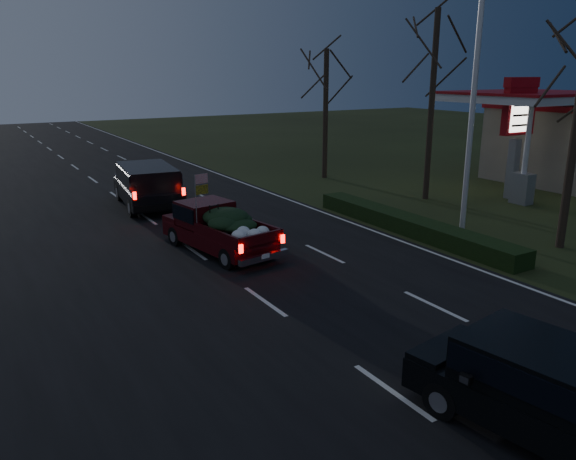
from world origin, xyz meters
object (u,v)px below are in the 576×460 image
pickup_truck (218,226)px  lead_suv (147,182)px  light_pole (475,81)px  gas_price_pylon (518,118)px  rear_suv (561,388)px

pickup_truck → lead_suv: size_ratio=0.88×
light_pole → pickup_truck: bearing=163.7°
gas_price_pylon → lead_suv: size_ratio=1.02×
light_pole → rear_suv: light_pole is taller
lead_suv → rear_suv: (0.59, -19.49, -0.17)m
light_pole → rear_suv: 13.32m
light_pole → gas_price_pylon: (6.50, 2.99, -1.71)m
lead_suv → rear_suv: bearing=-81.9°
lead_suv → gas_price_pylon: bearing=-18.3°
pickup_truck → rear_suv: size_ratio=1.01×
gas_price_pylon → pickup_truck: (-15.26, -0.43, -2.87)m
rear_suv → gas_price_pylon: bearing=30.5°
lead_suv → rear_suv: 19.50m
pickup_truck → rear_suv: pickup_truck is taller
light_pole → pickup_truck: size_ratio=1.91×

